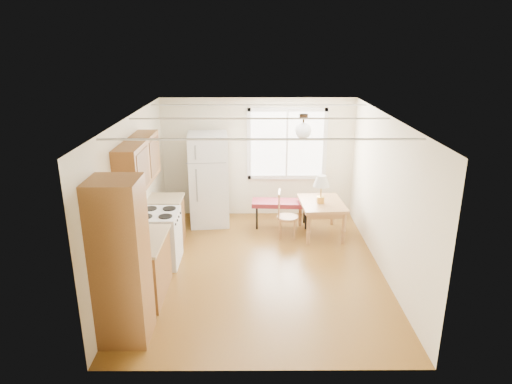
{
  "coord_description": "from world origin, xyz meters",
  "views": [
    {
      "loc": [
        -0.09,
        -6.81,
        3.6
      ],
      "look_at": [
        -0.05,
        0.53,
        1.15
      ],
      "focal_mm": 32.0,
      "sensor_mm": 36.0,
      "label": 1
    }
  ],
  "objects_px": {
    "bench": "(281,204)",
    "dining_table": "(322,207)",
    "refrigerator": "(209,179)",
    "chair": "(283,212)"
  },
  "relations": [
    {
      "from": "dining_table",
      "to": "chair",
      "type": "height_order",
      "value": "chair"
    },
    {
      "from": "refrigerator",
      "to": "dining_table",
      "type": "height_order",
      "value": "refrigerator"
    },
    {
      "from": "chair",
      "to": "refrigerator",
      "type": "bearing_deg",
      "value": 157.65
    },
    {
      "from": "refrigerator",
      "to": "dining_table",
      "type": "distance_m",
      "value": 2.32
    },
    {
      "from": "refrigerator",
      "to": "dining_table",
      "type": "relative_size",
      "value": 1.68
    },
    {
      "from": "refrigerator",
      "to": "chair",
      "type": "relative_size",
      "value": 2.05
    },
    {
      "from": "bench",
      "to": "dining_table",
      "type": "xyz_separation_m",
      "value": [
        0.75,
        -0.42,
        0.09
      ]
    },
    {
      "from": "refrigerator",
      "to": "chair",
      "type": "height_order",
      "value": "refrigerator"
    },
    {
      "from": "bench",
      "to": "dining_table",
      "type": "relative_size",
      "value": 1.07
    },
    {
      "from": "refrigerator",
      "to": "bench",
      "type": "bearing_deg",
      "value": -13.26
    }
  ]
}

